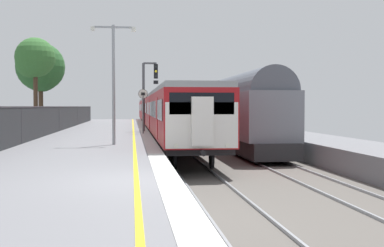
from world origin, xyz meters
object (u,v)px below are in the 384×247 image
speed_limit_sign (143,105)px  signal_gantry (148,88)px  background_tree_centre (41,69)px  commuter_train_at_platform (158,111)px  background_tree_left (34,60)px  freight_train_adjacent_track (198,109)px  platform_lamp_mid (114,74)px

speed_limit_sign → signal_gantry: bearing=82.9°
signal_gantry → background_tree_centre: size_ratio=0.68×
commuter_train_at_platform → speed_limit_sign: size_ratio=21.83×
commuter_train_at_platform → background_tree_centre: bearing=-150.4°
speed_limit_sign → background_tree_left: background_tree_left is taller
freight_train_adjacent_track → background_tree_left: bearing=-140.3°
commuter_train_at_platform → background_tree_left: size_ratio=9.04×
background_tree_left → signal_gantry: bearing=-20.8°
signal_gantry → platform_lamp_mid: 12.01m
freight_train_adjacent_track → platform_lamp_mid: (-7.36, -26.30, 1.67)m
freight_train_adjacent_track → background_tree_left: 18.10m
commuter_train_at_platform → background_tree_centre: background_tree_centre is taller
freight_train_adjacent_track → signal_gantry: size_ratio=11.49×
signal_gantry → background_tree_left: (-8.17, 3.10, 2.16)m
commuter_train_at_platform → background_tree_centre: size_ratio=8.70×
signal_gantry → background_tree_centre: 12.00m
platform_lamp_mid → freight_train_adjacent_track: bearing=74.4°
freight_train_adjacent_track → background_tree_left: (-13.64, -11.33, 3.64)m
signal_gantry → background_tree_left: background_tree_left is taller
freight_train_adjacent_track → platform_lamp_mid: platform_lamp_mid is taller
background_tree_left → freight_train_adjacent_track: bearing=39.7°
platform_lamp_mid → background_tree_left: 16.35m
signal_gantry → platform_lamp_mid: platform_lamp_mid is taller
signal_gantry → speed_limit_sign: signal_gantry is taller
commuter_train_at_platform → signal_gantry: (-1.46, -13.89, 1.70)m
commuter_train_at_platform → background_tree_centre: 12.11m
freight_train_adjacent_track → background_tree_centre: (-14.07, -6.27, 3.32)m
background_tree_centre → platform_lamp_mid: bearing=-71.5°
commuter_train_at_platform → platform_lamp_mid: bearing=-97.4°
freight_train_adjacent_track → background_tree_centre: 15.76m
freight_train_adjacent_track → commuter_train_at_platform: bearing=-172.3°
platform_lamp_mid → background_tree_left: bearing=112.8°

